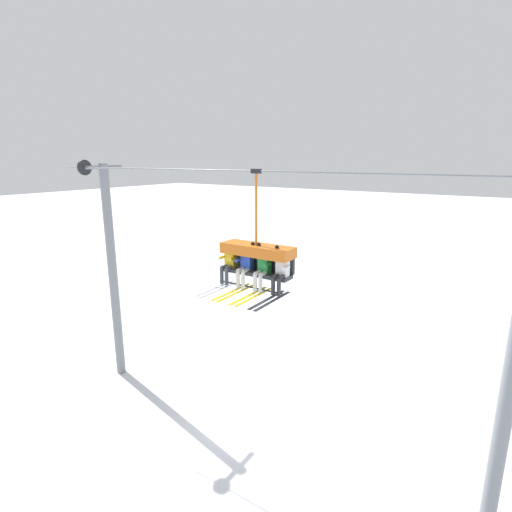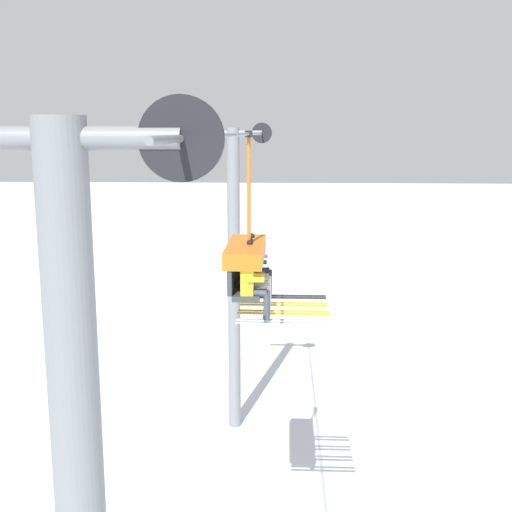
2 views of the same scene
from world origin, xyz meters
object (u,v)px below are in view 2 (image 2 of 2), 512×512
Objects in this scene: chairlift_chair at (245,258)px; skier_white at (258,264)px; skier_blue at (256,277)px; lift_tower_far at (235,275)px; skier_yellow at (255,285)px; skier_green at (257,270)px.

chairlift_chair is 1.89× the size of skier_white.
lift_tower_far is at bearing 8.02° from skier_blue.
skier_yellow is 1.15m from skier_green.
chairlift_chair reaches higher than skier_blue.
lift_tower_far is 5.28× the size of skier_yellow.
skier_green is (1.15, 0.01, 0.02)m from skier_yellow.
skier_yellow is at bearing -179.77° from skier_white.
skier_yellow is (-7.14, -0.93, 1.45)m from lift_tower_far.
skier_yellow is (-0.86, -0.22, -0.31)m from chairlift_chair.
lift_tower_far is 5.28× the size of skier_white.
lift_tower_far reaches higher than skier_green.
skier_green is (0.28, -0.21, -0.29)m from chairlift_chair.
lift_tower_far is 6.56m from chairlift_chair.
skier_blue is (-6.56, -0.92, 1.47)m from lift_tower_far.
skier_yellow is at bearing -179.32° from skier_blue.
skier_white is (0.58, 0.00, 0.00)m from skier_green.
chairlift_chair is 0.46m from skier_blue.
skier_yellow is 1.00× the size of skier_blue.
skier_blue is (-0.28, -0.21, -0.29)m from chairlift_chair.
skier_white is (-5.42, -0.92, 1.47)m from lift_tower_far.
skier_green is at bearing 180.00° from skier_white.
skier_white is (1.14, 0.00, 0.00)m from skier_blue.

